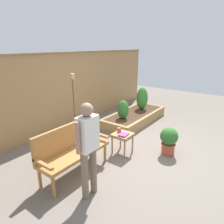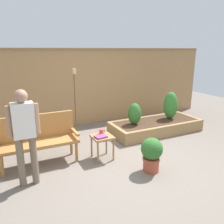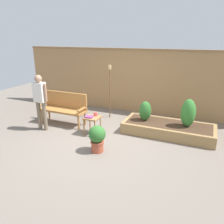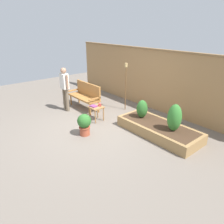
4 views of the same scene
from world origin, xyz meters
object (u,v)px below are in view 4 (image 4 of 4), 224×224
Objects in this scene: book_on_table at (94,106)px; person_by_bench at (65,86)px; cup_on_table at (100,105)px; potted_boxwood at (84,123)px; side_table at (96,109)px; shrub_far_corner at (174,118)px; garden_bench at (86,94)px; shrub_near_bench at (142,109)px; tiki_torch at (126,79)px.

person_by_bench reaches higher than book_on_table.
cup_on_table is at bearing 16.24° from person_by_bench.
side_table is at bearing 124.91° from potted_boxwood.
book_on_table is at bearing -118.60° from cup_on_table.
side_table is 0.65× the size of shrub_far_corner.
garden_bench is at bearing 167.66° from cup_on_table.
person_by_bench is (-0.27, -0.69, 0.39)m from garden_bench.
cup_on_table is at bearing 53.74° from book_on_table.
garden_bench is 3.55m from shrub_far_corner.
shrub_near_bench reaches higher than book_on_table.
book_on_table is at bearing -146.26° from shrub_near_bench.
cup_on_table is at bearing -83.59° from tiki_torch.
potted_boxwood is 0.37× the size of tiki_torch.
shrub_far_corner is at bearing 6.86° from garden_bench.
side_table is 1.02m from potted_boxwood.
tiki_torch is at bearing 107.24° from potted_boxwood.
person_by_bench is (-2.01, 0.53, 0.58)m from potted_boxwood.
book_on_table is 0.29× the size of shrub_far_corner.
tiki_torch is (-2.47, 0.58, 0.50)m from shrub_far_corner.
person_by_bench reaches higher than side_table.
shrub_near_bench is 2.91m from person_by_bench.
shrub_near_bench is 1.13m from shrub_far_corner.
potted_boxwood is 0.40× the size of person_by_bench.
tiki_torch is at bearing 156.61° from shrub_near_bench.
potted_boxwood is (1.75, -1.22, -0.19)m from garden_bench.
tiki_torch reaches higher than shrub_far_corner.
shrub_near_bench is at bearing 29.86° from cup_on_table.
tiki_torch is at bearing 84.17° from book_on_table.
potted_boxwood is 2.46m from tiki_torch.
shrub_near_bench is 0.74× the size of shrub_far_corner.
cup_on_table reaches higher than side_table.
potted_boxwood is (0.55, -0.95, -0.17)m from cup_on_table.
side_table is 0.88× the size of shrub_near_bench.
cup_on_table is (1.20, -0.26, -0.02)m from garden_bench.
cup_on_table is 0.17× the size of shrub_far_corner.
potted_boxwood is 1.78m from shrub_near_bench.
shrub_far_corner is (1.78, 1.64, 0.31)m from potted_boxwood.
tiki_torch reaches higher than cup_on_table.
tiki_torch is 1.09× the size of person_by_bench.
book_on_table is 1.56m from shrub_near_bench.
shrub_far_corner is at bearing 18.76° from side_table.
side_table is 0.13m from book_on_table.
person_by_bench is at bearing -177.28° from book_on_table.
book_on_table is at bearing -160.37° from shrub_far_corner.
shrub_far_corner is at bearing 16.37° from person_by_bench.
cup_on_table is 0.59× the size of book_on_table.
shrub_near_bench is 0.32× the size of tiki_torch.
person_by_bench is at bearing -163.63° from shrub_far_corner.
tiki_torch is (-0.10, 1.38, 0.77)m from side_table.
tiki_torch reaches higher than side_table.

